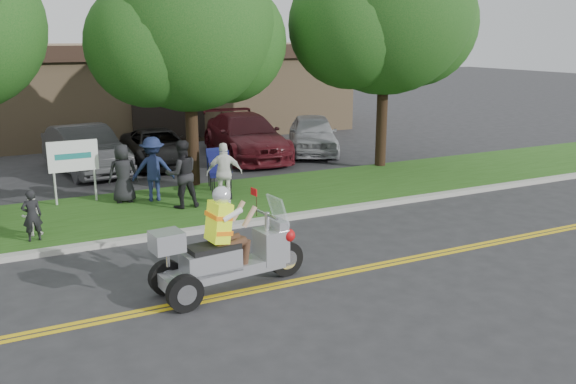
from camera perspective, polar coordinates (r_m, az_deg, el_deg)
name	(u,v)px	position (r m, az deg, el deg)	size (l,w,h in m)	color
ground	(289,272)	(11.66, 0.05, -7.49)	(120.00, 120.00, 0.00)	#28282B
centerline_near	(303,282)	(11.18, 1.40, -8.44)	(60.00, 0.10, 0.01)	gold
centerline_far	(299,279)	(11.31, 1.02, -8.16)	(60.00, 0.10, 0.01)	gold
curb	(230,226)	(14.27, -5.48, -3.15)	(60.00, 0.25, 0.12)	#A8A89E
grass_verge	(200,204)	(16.22, -8.25, -1.10)	(60.00, 4.00, 0.10)	#224A13
commercial_building	(144,88)	(29.55, -13.34, 9.47)	(18.00, 8.20, 4.00)	#9E7F5B
tree_mid	(190,33)	(17.75, -9.19, 14.50)	(5.88, 4.80, 7.05)	#332114
tree_right	(387,14)	(20.53, 9.22, 16.11)	(6.86, 5.60, 8.07)	#332114
business_sign	(73,160)	(16.67, -19.46, 2.88)	(1.25, 0.06, 1.75)	silver
trike_scooter	(225,255)	(10.68, -5.89, -5.85)	(2.90, 1.02, 1.90)	black
lawn_chair_a	(220,169)	(17.19, -6.42, 2.18)	(0.72, 0.74, 1.12)	black
lawn_chair_b	(218,165)	(17.70, -6.57, 2.51)	(0.59, 0.62, 1.11)	black
spectator_adult_mid	(182,174)	(15.58, -9.90, 1.66)	(0.84, 0.66, 1.73)	black
spectator_adult_right	(224,173)	(15.88, -5.97, 1.78)	(0.93, 0.39, 1.59)	white
spectator_chair_a	(153,169)	(16.40, -12.51, 2.12)	(1.10, 0.63, 1.70)	#1A2349
spectator_chair_b	(123,173)	(16.44, -15.18, 1.70)	(0.76, 0.49, 1.55)	black
child_left	(32,215)	(13.99, -22.84, -2.04)	(0.41, 0.27, 1.11)	black
child_right	(32,216)	(14.40, -22.85, -2.13)	(0.41, 0.32, 0.85)	white
parked_car_left	(86,150)	(20.85, -18.42, 3.76)	(1.62, 4.64, 1.53)	#343437
parked_car_mid	(158,147)	(21.59, -12.08, 4.09)	(2.02, 4.38, 1.22)	black
parked_car_right	(246,136)	(22.44, -3.97, 5.24)	(2.22, 5.45, 1.58)	#501219
parked_car_far_right	(313,134)	(23.29, 2.32, 5.45)	(1.73, 4.31, 1.47)	#9C9DA2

